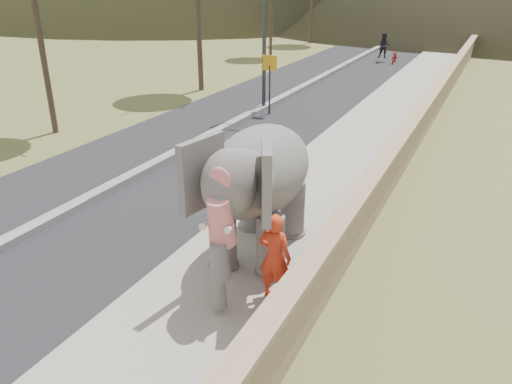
% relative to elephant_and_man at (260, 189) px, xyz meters
% --- Properties ---
extents(ground, '(160.00, 160.00, 0.00)m').
position_rel_elephant_and_man_xyz_m(ground, '(-0.02, -0.20, -1.50)').
color(ground, olive).
rests_on(ground, ground).
extents(road, '(7.00, 120.00, 0.03)m').
position_rel_elephant_and_man_xyz_m(road, '(-5.02, 9.80, -1.49)').
color(road, black).
rests_on(road, ground).
extents(median, '(0.35, 120.00, 0.22)m').
position_rel_elephant_and_man_xyz_m(median, '(-5.02, 9.80, -1.39)').
color(median, black).
rests_on(median, ground).
extents(walkway, '(3.00, 120.00, 0.15)m').
position_rel_elephant_and_man_xyz_m(walkway, '(-0.02, 9.80, -1.43)').
color(walkway, '#9E9687').
rests_on(walkway, ground).
extents(parapet, '(0.30, 120.00, 1.10)m').
position_rel_elephant_and_man_xyz_m(parapet, '(1.63, 9.80, -0.95)').
color(parapet, tan).
rests_on(parapet, ground).
extents(signboard, '(0.60, 0.08, 2.40)m').
position_rel_elephant_and_man_xyz_m(signboard, '(-4.52, 10.38, 0.14)').
color(signboard, '#2D2D33').
rests_on(signboard, ground).
extents(elephant_and_man, '(2.44, 3.98, 2.72)m').
position_rel_elephant_and_man_xyz_m(elephant_and_man, '(0.00, 0.00, 0.00)').
color(elephant_and_man, slate).
rests_on(elephant_and_man, ground).
extents(motorcyclist, '(1.53, 1.70, 1.88)m').
position_rel_elephant_and_man_xyz_m(motorcyclist, '(-2.92, 25.75, -0.76)').
color(motorcyclist, maroon).
rests_on(motorcyclist, ground).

